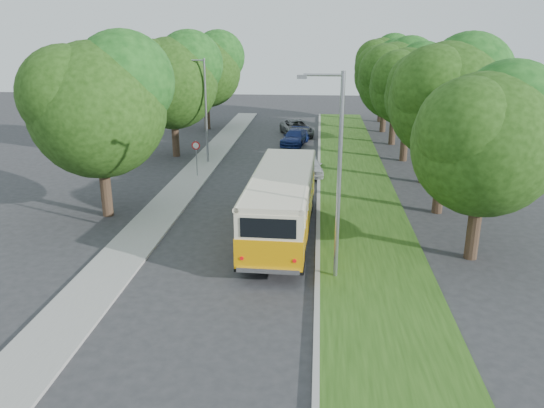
# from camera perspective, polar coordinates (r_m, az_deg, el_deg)

# --- Properties ---
(ground) EXTENTS (120.00, 120.00, 0.00)m
(ground) POSITION_cam_1_polar(r_m,az_deg,el_deg) (23.83, -3.78, -4.94)
(ground) COLOR #2B2B2E
(ground) RESTS_ON ground
(curb) EXTENTS (0.20, 70.00, 0.15)m
(curb) POSITION_cam_1_polar(r_m,az_deg,el_deg) (28.21, 5.00, -1.06)
(curb) COLOR gray
(curb) RESTS_ON ground
(grass_verge) EXTENTS (4.50, 70.00, 0.13)m
(grass_verge) POSITION_cam_1_polar(r_m,az_deg,el_deg) (28.32, 9.76, -1.21)
(grass_verge) COLOR #234512
(grass_verge) RESTS_ON ground
(sidewalk) EXTENTS (2.20, 70.00, 0.12)m
(sidewalk) POSITION_cam_1_polar(r_m,az_deg,el_deg) (29.40, -11.60, -0.60)
(sidewalk) COLOR gray
(sidewalk) RESTS_ON ground
(treeline) EXTENTS (24.27, 41.91, 9.46)m
(treeline) POSITION_cam_1_polar(r_m,az_deg,el_deg) (39.79, 4.66, 13.20)
(treeline) COLOR #332319
(treeline) RESTS_ON ground
(lamppost_near) EXTENTS (1.71, 0.16, 8.00)m
(lamppost_near) POSITION_cam_1_polar(r_m,az_deg,el_deg) (19.79, 7.00, 3.50)
(lamppost_near) COLOR gray
(lamppost_near) RESTS_ON ground
(lamppost_far) EXTENTS (1.71, 0.16, 7.50)m
(lamppost_far) POSITION_cam_1_polar(r_m,az_deg,el_deg) (38.87, -7.28, 10.32)
(lamppost_far) COLOR gray
(lamppost_far) RESTS_ON ground
(warning_sign) EXTENTS (0.56, 0.10, 2.50)m
(warning_sign) POSITION_cam_1_polar(r_m,az_deg,el_deg) (35.39, -8.16, 5.55)
(warning_sign) COLOR gray
(warning_sign) RESTS_ON ground
(vintage_bus) EXTENTS (3.03, 10.71, 3.16)m
(vintage_bus) POSITION_cam_1_polar(r_m,az_deg,el_deg) (24.78, 1.06, -0.06)
(vintage_bus) COLOR #EA9B07
(vintage_bus) RESTS_ON ground
(car_silver) EXTENTS (2.14, 4.09, 1.33)m
(car_silver) POSITION_cam_1_polar(r_m,az_deg,el_deg) (36.03, 4.02, 4.21)
(car_silver) COLOR silver
(car_silver) RESTS_ON ground
(car_white) EXTENTS (2.53, 4.22, 1.31)m
(car_white) POSITION_cam_1_polar(r_m,az_deg,el_deg) (37.12, 1.66, 4.64)
(car_white) COLOR white
(car_white) RESTS_ON ground
(car_blue) EXTENTS (2.58, 4.67, 1.28)m
(car_blue) POSITION_cam_1_polar(r_m,az_deg,el_deg) (45.67, 2.48, 7.19)
(car_blue) COLOR navy
(car_blue) RESTS_ON ground
(car_grey) EXTENTS (3.66, 5.54, 1.42)m
(car_grey) POSITION_cam_1_polar(r_m,az_deg,el_deg) (49.77, 2.67, 8.18)
(car_grey) COLOR #515558
(car_grey) RESTS_ON ground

